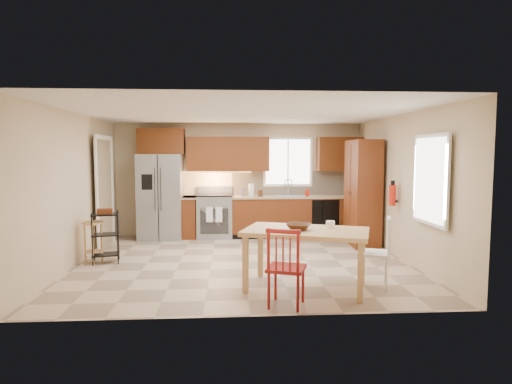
{
  "coord_description": "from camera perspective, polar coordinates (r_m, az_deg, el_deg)",
  "views": [
    {
      "loc": [
        -0.23,
        -7.15,
        1.81
      ],
      "look_at": [
        0.24,
        0.4,
        1.15
      ],
      "focal_mm": 30.0,
      "sensor_mm": 36.0,
      "label": 1
    }
  ],
  "objects": [
    {
      "name": "floor",
      "position": [
        7.38,
        -1.72,
        -9.22
      ],
      "size": [
        5.5,
        5.5,
        0.0
      ],
      "primitive_type": "plane",
      "color": "tan",
      "rests_on": "ground"
    },
    {
      "name": "ceiling",
      "position": [
        7.18,
        -1.78,
        10.5
      ],
      "size": [
        5.5,
        5.0,
        0.02
      ],
      "primitive_type": "cube",
      "color": "silver",
      "rests_on": "ground"
    },
    {
      "name": "wall_back",
      "position": [
        9.66,
        -2.24,
        1.67
      ],
      "size": [
        5.5,
        0.02,
        2.5
      ],
      "primitive_type": "cube",
      "color": "#CCB793",
      "rests_on": "ground"
    },
    {
      "name": "wall_front",
      "position": [
        4.69,
        -0.74,
        -1.88
      ],
      "size": [
        5.5,
        0.02,
        2.5
      ],
      "primitive_type": "cube",
      "color": "#CCB793",
      "rests_on": "ground"
    },
    {
      "name": "wall_left",
      "position": [
        7.6,
        -22.96,
        0.36
      ],
      "size": [
        0.02,
        5.0,
        2.5
      ],
      "primitive_type": "cube",
      "color": "#CCB793",
      "rests_on": "ground"
    },
    {
      "name": "wall_right",
      "position": [
        7.76,
        18.98,
        0.58
      ],
      "size": [
        0.02,
        5.0,
        2.5
      ],
      "primitive_type": "cube",
      "color": "#CCB793",
      "rests_on": "ground"
    },
    {
      "name": "refrigerator",
      "position": [
        9.43,
        -12.56,
        -0.61
      ],
      "size": [
        0.92,
        0.75,
        1.82
      ],
      "primitive_type": "cube",
      "color": "gray",
      "rests_on": "floor"
    },
    {
      "name": "range_stove",
      "position": [
        9.43,
        -5.52,
        -3.26
      ],
      "size": [
        0.76,
        0.63,
        0.92
      ],
      "primitive_type": "cube",
      "color": "gray",
      "rests_on": "floor"
    },
    {
      "name": "base_cabinet_narrow",
      "position": [
        9.48,
        -8.85,
        -3.31
      ],
      "size": [
        0.3,
        0.6,
        0.9
      ],
      "primitive_type": "cube",
      "color": "#602A11",
      "rests_on": "floor"
    },
    {
      "name": "base_cabinet_run",
      "position": [
        9.57,
        5.58,
        -3.21
      ],
      "size": [
        2.92,
        0.6,
        0.9
      ],
      "primitive_type": "cube",
      "color": "#602A11",
      "rests_on": "floor"
    },
    {
      "name": "dishwasher",
      "position": [
        9.39,
        9.24,
        -3.4
      ],
      "size": [
        0.6,
        0.02,
        0.78
      ],
      "primitive_type": "cube",
      "color": "black",
      "rests_on": "floor"
    },
    {
      "name": "backsplash",
      "position": [
        9.77,
        5.35,
        1.24
      ],
      "size": [
        2.92,
        0.03,
        0.55
      ],
      "primitive_type": "cube",
      "color": "beige",
      "rests_on": "wall_back"
    },
    {
      "name": "upper_over_fridge",
      "position": [
        9.59,
        -12.51,
        6.61
      ],
      "size": [
        1.0,
        0.35,
        0.55
      ],
      "primitive_type": "cube",
      "color": "#622F10",
      "rests_on": "wall_back"
    },
    {
      "name": "upper_left_block",
      "position": [
        9.47,
        -3.74,
        5.07
      ],
      "size": [
        1.8,
        0.35,
        0.75
      ],
      "primitive_type": "cube",
      "color": "#622F10",
      "rests_on": "wall_back"
    },
    {
      "name": "upper_right_block",
      "position": [
        9.79,
        11.11,
        4.99
      ],
      "size": [
        1.0,
        0.35,
        0.75
      ],
      "primitive_type": "cube",
      "color": "#622F10",
      "rests_on": "wall_back"
    },
    {
      "name": "window_back",
      "position": [
        9.72,
        4.27,
        4.03
      ],
      "size": [
        1.12,
        0.04,
        1.12
      ],
      "primitive_type": "cube",
      "color": "white",
      "rests_on": "wall_back"
    },
    {
      "name": "sink",
      "position": [
        9.49,
        4.47,
        -0.77
      ],
      "size": [
        0.62,
        0.46,
        0.16
      ],
      "primitive_type": "cube",
      "color": "gray",
      "rests_on": "base_cabinet_run"
    },
    {
      "name": "undercab_glow",
      "position": [
        9.46,
        -5.55,
        2.67
      ],
      "size": [
        1.6,
        0.3,
        0.01
      ],
      "primitive_type": "cube",
      "color": "#FFBF66",
      "rests_on": "wall_back"
    },
    {
      "name": "soap_bottle",
      "position": [
        9.44,
        6.84,
        0.0
      ],
      "size": [
        0.09,
        0.09,
        0.19
      ],
      "primitive_type": "imported",
      "color": "red",
      "rests_on": "base_cabinet_run"
    },
    {
      "name": "paper_towel",
      "position": [
        9.34,
        -0.65,
        0.26
      ],
      "size": [
        0.12,
        0.12,
        0.28
      ],
      "primitive_type": "cylinder",
      "color": "white",
      "rests_on": "base_cabinet_run"
    },
    {
      "name": "canister_steel",
      "position": [
        9.34,
        -1.87,
        -0.05
      ],
      "size": [
        0.11,
        0.11,
        0.18
      ],
      "primitive_type": "cylinder",
      "color": "gray",
      "rests_on": "base_cabinet_run"
    },
    {
      "name": "canister_wood",
      "position": [
        9.33,
        0.59,
        -0.18
      ],
      "size": [
        0.1,
        0.1,
        0.14
      ],
      "primitive_type": "cylinder",
      "color": "#502D15",
      "rests_on": "base_cabinet_run"
    },
    {
      "name": "pantry",
      "position": [
        8.79,
        14.02,
        -0.12
      ],
      "size": [
        0.5,
        0.95,
        2.1
      ],
      "primitive_type": "cube",
      "color": "#602A11",
      "rests_on": "floor"
    },
    {
      "name": "fire_extinguisher",
      "position": [
        7.87,
        17.73,
        -0.42
      ],
      "size": [
        0.12,
        0.12,
        0.36
      ],
      "primitive_type": "cylinder",
      "color": "red",
      "rests_on": "wall_right"
    },
    {
      "name": "window_right",
      "position": [
        6.68,
        22.26,
        1.52
      ],
      "size": [
        0.04,
        1.02,
        1.32
      ],
      "primitive_type": "cube",
      "color": "white",
      "rests_on": "wall_right"
    },
    {
      "name": "doorway",
      "position": [
        8.82,
        -19.64,
        -0.24
      ],
      "size": [
        0.04,
        0.95,
        2.1
      ],
      "primitive_type": "cube",
      "color": "#8C7A59",
      "rests_on": "wall_left"
    },
    {
      "name": "dining_table",
      "position": [
        5.89,
        6.63,
        -8.94
      ],
      "size": [
        1.84,
        1.41,
        0.79
      ],
      "primitive_type": null,
      "rotation": [
        0.0,
        0.0,
        -0.34
      ],
      "color": "#E0AB70",
      "rests_on": "floor"
    },
    {
      "name": "chair_red",
      "position": [
        5.19,
        4.08,
        -9.89
      ],
      "size": [
        0.57,
        0.57,
        0.96
      ],
      "primitive_type": null,
      "rotation": [
        0.0,
        0.0,
        -0.34
      ],
      "color": "maroon",
      "rests_on": "floor"
    },
    {
      "name": "chair_white",
      "position": [
        6.15,
        15.38,
        -7.69
      ],
      "size": [
        0.57,
        0.57,
        0.96
      ],
      "primitive_type": null,
      "rotation": [
        0.0,
        0.0,
        1.23
      ],
      "color": "white",
      "rests_on": "floor"
    },
    {
      "name": "table_bowl",
      "position": [
        5.78,
        5.68,
        -5.05
      ],
      "size": [
        0.42,
        0.42,
        0.08
      ],
      "primitive_type": "imported",
      "rotation": [
        0.0,
        0.0,
        -0.34
      ],
      "color": "#502D15",
      "rests_on": "dining_table"
    },
    {
      "name": "table_jar",
      "position": [
        5.97,
        9.88,
        -4.49
      ],
      "size": [
        0.16,
        0.16,
        0.15
      ],
      "primitive_type": "cylinder",
      "rotation": [
        0.0,
        0.0,
        -0.34
      ],
      "color": "white",
      "rests_on": "dining_table"
    },
    {
      "name": "bar_stool",
      "position": [
        7.67,
        -20.86,
        -6.3
      ],
      "size": [
        0.45,
        0.45,
        0.7
      ],
      "primitive_type": null,
      "rotation": [
        0.0,
        0.0,
        0.41
      ],
      "color": "#E0AB70",
      "rests_on": "floor"
    },
    {
      "name": "utility_cart",
      "position": [
        7.62,
        -19.42,
        -5.71
      ],
      "size": [
        0.49,
        0.42,
        0.87
      ],
      "primitive_type": null,
      "rotation": [
        0.0,
        0.0,
        0.21
      ],
      "color": "black",
      "rests_on": "floor"
    }
  ]
}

